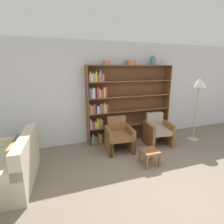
{
  "coord_description": "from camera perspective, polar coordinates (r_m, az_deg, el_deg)",
  "views": [
    {
      "loc": [
        -1.9,
        -2.08,
        2.08
      ],
      "look_at": [
        -0.44,
        2.05,
        0.95
      ],
      "focal_mm": 28.0,
      "sensor_mm": 36.0,
      "label": 1
    }
  ],
  "objects": [
    {
      "name": "ground_plane",
      "position": [
        3.5,
        19.95,
        -22.93
      ],
      "size": [
        24.0,
        24.0,
        0.0
      ],
      "primitive_type": "plane",
      "color": "#7A6B5B"
    },
    {
      "name": "wall_back",
      "position": [
        5.07,
        2.83,
        6.43
      ],
      "size": [
        12.0,
        0.06,
        2.75
      ],
      "color": "silver",
      "rests_on": "ground"
    },
    {
      "name": "bookshelf",
      "position": [
        4.96,
        3.2,
        2.42
      ],
      "size": [
        2.49,
        0.3,
        2.14
      ],
      "color": "brown",
      "rests_on": "ground"
    },
    {
      "name": "bowl_olive",
      "position": [
        4.68,
        -1.74,
        15.87
      ],
      "size": [
        0.19,
        0.19,
        0.1
      ],
      "color": "#C67547",
      "rests_on": "bookshelf"
    },
    {
      "name": "bowl_sage",
      "position": [
        4.93,
        6.18,
        15.82
      ],
      "size": [
        0.26,
        0.26,
        0.12
      ],
      "color": "#C67547",
      "rests_on": "bookshelf"
    },
    {
      "name": "vase_tall",
      "position": [
        5.26,
        13.17,
        15.87
      ],
      "size": [
        0.15,
        0.15,
        0.25
      ],
      "color": "slate",
      "rests_on": "bookshelf"
    },
    {
      "name": "couch",
      "position": [
        3.82,
        -30.12,
        -15.23
      ],
      "size": [
        0.99,
        1.56,
        0.89
      ],
      "rotation": [
        0.0,
        0.0,
        1.49
      ],
      "color": "beige",
      "rests_on": "ground"
    },
    {
      "name": "armchair_leather",
      "position": [
        4.5,
        2.23,
        -7.75
      ],
      "size": [
        0.71,
        0.74,
        0.84
      ],
      "rotation": [
        0.0,
        0.0,
        3.04
      ],
      "color": "brown",
      "rests_on": "ground"
    },
    {
      "name": "armchair_cushioned",
      "position": [
        5.01,
        14.65,
        -5.85
      ],
      "size": [
        0.72,
        0.75,
        0.84
      ],
      "rotation": [
        0.0,
        0.0,
        3.02
      ],
      "color": "brown",
      "rests_on": "ground"
    },
    {
      "name": "floor_lamp",
      "position": [
        5.41,
        26.52,
        7.31
      ],
      "size": [
        0.38,
        0.38,
        1.79
      ],
      "color": "tan",
      "rests_on": "ground"
    },
    {
      "name": "footstool",
      "position": [
        3.97,
        12.23,
        -12.95
      ],
      "size": [
        0.35,
        0.35,
        0.34
      ],
      "color": "brown",
      "rests_on": "ground"
    }
  ]
}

